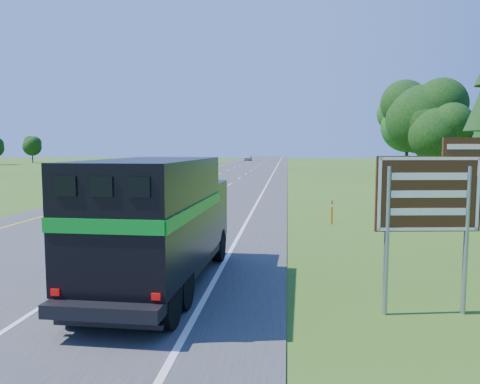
# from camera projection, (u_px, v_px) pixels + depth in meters

# --- Properties ---
(road) EXTENTS (15.00, 260.00, 0.04)m
(road) POSITION_uv_depth(u_px,v_px,m) (227.00, 177.00, 58.33)
(road) COLOR #38383A
(road) RESTS_ON ground
(lane_markings) EXTENTS (11.15, 260.00, 0.01)m
(lane_markings) POSITION_uv_depth(u_px,v_px,m) (227.00, 177.00, 58.33)
(lane_markings) COLOR yellow
(lane_markings) RESTS_ON road
(horse_truck) EXTENTS (2.64, 7.76, 3.40)m
(horse_truck) POSITION_uv_depth(u_px,v_px,m) (159.00, 220.00, 12.14)
(horse_truck) COLOR black
(horse_truck) RESTS_ON road
(white_suv) EXTENTS (3.09, 6.27, 1.71)m
(white_suv) POSITION_uv_depth(u_px,v_px,m) (172.00, 177.00, 44.48)
(white_suv) COLOR silver
(white_suv) RESTS_ON road
(far_car) EXTENTS (2.13, 4.66, 1.55)m
(far_car) POSITION_uv_depth(u_px,v_px,m) (248.00, 158.00, 124.75)
(far_car) COLOR #B4B5BB
(far_car) RESTS_ON road
(exit_sign) EXTENTS (2.32, 0.36, 3.95)m
(exit_sign) POSITION_uv_depth(u_px,v_px,m) (430.00, 201.00, 10.25)
(exit_sign) COLOR gray
(exit_sign) RESTS_ON ground
(delineator) EXTENTS (0.10, 0.05, 1.17)m
(delineator) POSITION_uv_depth(u_px,v_px,m) (332.00, 211.00, 22.62)
(delineator) COLOR #DD560B
(delineator) RESTS_ON ground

